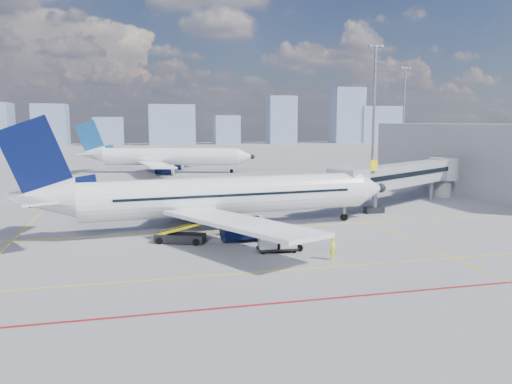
# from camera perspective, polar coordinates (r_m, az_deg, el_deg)

# --- Properties ---
(ground) EXTENTS (420.00, 420.00, 0.00)m
(ground) POSITION_cam_1_polar(r_m,az_deg,el_deg) (40.86, -0.00, -6.62)
(ground) COLOR gray
(ground) RESTS_ON ground
(apron_markings) EXTENTS (90.00, 35.12, 0.01)m
(apron_markings) POSITION_cam_1_polar(r_m,az_deg,el_deg) (37.06, 0.57, -8.15)
(apron_markings) COLOR yellow
(apron_markings) RESTS_ON ground
(jet_bridge) EXTENTS (23.55, 15.78, 6.30)m
(jet_bridge) POSITION_cam_1_polar(r_m,az_deg,el_deg) (64.68, 16.92, 1.85)
(jet_bridge) COLOR #93969B
(jet_bridge) RESTS_ON ground
(terminal_block) EXTENTS (10.00, 42.00, 10.00)m
(terminal_block) POSITION_cam_1_polar(r_m,az_deg,el_deg) (81.29, 23.72, 3.61)
(terminal_block) COLOR #93969B
(terminal_block) RESTS_ON ground
(floodlight_mast_ne) EXTENTS (3.20, 0.61, 25.45)m
(floodlight_mast_ne) POSITION_cam_1_polar(r_m,az_deg,el_deg) (104.77, 13.35, 9.62)
(floodlight_mast_ne) COLOR slate
(floodlight_mast_ne) RESTS_ON ground
(floodlight_mast_far) EXTENTS (3.20, 0.61, 25.45)m
(floodlight_mast_far) POSITION_cam_1_polar(r_m,az_deg,el_deg) (148.41, 16.55, 8.98)
(floodlight_mast_far) COLOR slate
(floodlight_mast_far) RESTS_ON ground
(distant_skyline) EXTENTS (253.51, 15.72, 29.75)m
(distant_skyline) POSITION_cam_1_polar(r_m,az_deg,el_deg) (228.97, -17.99, 7.95)
(distant_skyline) COLOR gray
(distant_skyline) RESTS_ON ground
(main_aircraft) EXTENTS (37.30, 32.46, 10.95)m
(main_aircraft) POSITION_cam_1_polar(r_m,az_deg,el_deg) (47.68, -4.95, -0.57)
(main_aircraft) COLOR silver
(main_aircraft) RESTS_ON ground
(second_aircraft) EXTENTS (35.80, 30.68, 10.77)m
(second_aircraft) POSITION_cam_1_polar(r_m,az_deg,el_deg) (103.20, -10.50, 3.97)
(second_aircraft) COLOR silver
(second_aircraft) RESTS_ON ground
(baggage_tug) EXTENTS (2.56, 2.04, 1.58)m
(baggage_tug) POSITION_cam_1_polar(r_m,az_deg,el_deg) (40.91, 3.68, -5.52)
(baggage_tug) COLOR silver
(baggage_tug) RESTS_ON ground
(cargo_dolly) EXTENTS (3.34, 1.73, 1.77)m
(cargo_dolly) POSITION_cam_1_polar(r_m,az_deg,el_deg) (40.06, 2.44, -5.49)
(cargo_dolly) COLOR black
(cargo_dolly) RESTS_ON ground
(belt_loader) EXTENTS (6.05, 3.49, 2.47)m
(belt_loader) POSITION_cam_1_polar(r_m,az_deg,el_deg) (43.41, -8.47, -4.96)
(belt_loader) COLOR black
(belt_loader) RESTS_ON ground
(ramp_worker) EXTENTS (0.72, 0.81, 1.85)m
(ramp_worker) POSITION_cam_1_polar(r_m,az_deg,el_deg) (38.30, 8.79, -6.29)
(ramp_worker) COLOR #FAFD1A
(ramp_worker) RESTS_ON ground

